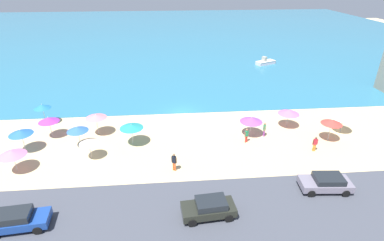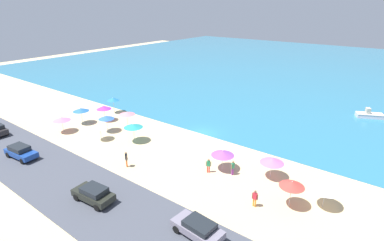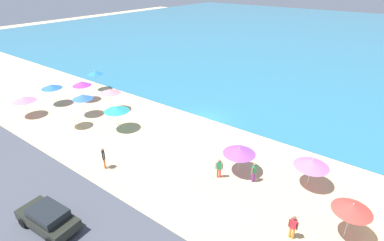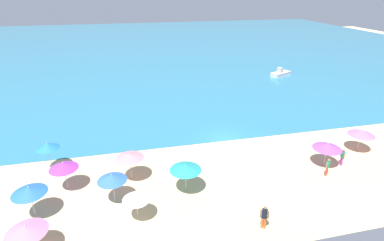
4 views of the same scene
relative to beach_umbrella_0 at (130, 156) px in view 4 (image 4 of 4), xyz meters
The scene contains 16 objects.
ground_plane 11.06m from the beach_umbrella_0, 25.55° to the left, with size 160.00×160.00×0.00m, color #D3BA88.
sea 60.50m from the beach_umbrella_0, 80.71° to the left, with size 150.00×110.00×0.05m, color teal.
beach_umbrella_0 is the anchor object (origin of this frame).
beach_umbrella_1 8.88m from the beach_umbrella_0, 133.88° to the right, with size 2.40×2.40×2.25m.
beach_umbrella_2 5.03m from the beach_umbrella_0, behind, with size 2.20×2.20×2.48m.
beach_umbrella_4 4.84m from the beach_umbrella_0, 87.48° to the right, with size 1.87×1.87×2.15m.
beach_umbrella_6 21.84m from the beach_umbrella_0, ahead, with size 2.46×2.46×2.26m.
beach_umbrella_7 2.89m from the beach_umbrella_0, 118.21° to the right, with size 2.16×2.16×2.43m.
beach_umbrella_8 4.80m from the beach_umbrella_0, 31.84° to the right, with size 2.45×2.45×2.44m.
beach_umbrella_9 7.42m from the beach_umbrella_0, 155.53° to the left, with size 1.94×1.94×2.66m.
beach_umbrella_10 17.05m from the beach_umbrella_0, ahead, with size 2.49×2.49×2.27m.
beach_umbrella_11 7.38m from the beach_umbrella_0, 157.00° to the right, with size 2.33×2.33×2.49m.
bather_0 11.28m from the beach_umbrella_0, 42.30° to the right, with size 0.50×0.37×1.80m.
bather_1 18.61m from the beach_umbrella_0, ahead, with size 0.27×0.57×1.64m.
bather_3 16.51m from the beach_umbrella_0, 10.94° to the right, with size 0.50×0.37×1.62m.
skiff_nearshore 37.57m from the beach_umbrella_0, 43.32° to the left, with size 4.42×3.09×1.55m.
Camera 4 is at (-9.49, -26.02, 14.78)m, focal length 28.00 mm.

